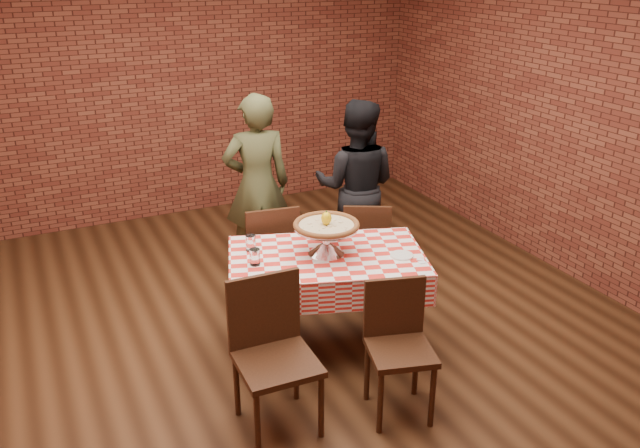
# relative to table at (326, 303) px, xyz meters

# --- Properties ---
(ground) EXTENTS (6.00, 6.00, 0.00)m
(ground) POSITION_rel_table_xyz_m (-0.26, 0.15, -0.38)
(ground) COLOR black
(ground) RESTS_ON ground
(back_wall) EXTENTS (5.50, 0.00, 5.50)m
(back_wall) POSITION_rel_table_xyz_m (-0.26, 3.15, 1.08)
(back_wall) COLOR maroon
(back_wall) RESTS_ON ground
(table) EXTENTS (1.50, 1.17, 0.75)m
(table) POSITION_rel_table_xyz_m (0.00, 0.00, 0.00)
(table) COLOR #391F10
(table) RESTS_ON ground
(tablecloth) EXTENTS (1.55, 1.21, 0.23)m
(tablecloth) POSITION_rel_table_xyz_m (-0.00, 0.00, 0.27)
(tablecloth) COLOR red
(tablecloth) RESTS_ON table
(pizza_stand) EXTENTS (0.59, 0.59, 0.20)m
(pizza_stand) POSITION_rel_table_xyz_m (0.01, 0.02, 0.48)
(pizza_stand) COLOR silver
(pizza_stand) RESTS_ON tablecloth
(pizza) EXTENTS (0.59, 0.59, 0.03)m
(pizza) POSITION_rel_table_xyz_m (0.01, 0.02, 0.59)
(pizza) COLOR beige
(pizza) RESTS_ON pizza_stand
(lemon) EXTENTS (0.09, 0.09, 0.09)m
(lemon) POSITION_rel_table_xyz_m (0.01, 0.02, 0.64)
(lemon) COLOR yellow
(lemon) RESTS_ON pizza
(water_glass_left) EXTENTS (0.09, 0.09, 0.11)m
(water_glass_left) POSITION_rel_table_xyz_m (-0.50, 0.07, 0.44)
(water_glass_left) COLOR white
(water_glass_left) RESTS_ON tablecloth
(water_glass_right) EXTENTS (0.09, 0.09, 0.11)m
(water_glass_right) POSITION_rel_table_xyz_m (-0.45, 0.29, 0.44)
(water_glass_right) COLOR white
(water_glass_right) RESTS_ON tablecloth
(side_plate) EXTENTS (0.20, 0.20, 0.01)m
(side_plate) POSITION_rel_table_xyz_m (0.45, -0.24, 0.39)
(side_plate) COLOR white
(side_plate) RESTS_ON tablecloth
(sweetener_packet_a) EXTENTS (0.05, 0.04, 0.00)m
(sweetener_packet_a) POSITION_rel_table_xyz_m (0.52, -0.39, 0.39)
(sweetener_packet_a) COLOR white
(sweetener_packet_a) RESTS_ON tablecloth
(sweetener_packet_b) EXTENTS (0.06, 0.06, 0.00)m
(sweetener_packet_b) POSITION_rel_table_xyz_m (0.54, -0.35, 0.39)
(sweetener_packet_b) COLOR white
(sweetener_packet_b) RESTS_ON tablecloth
(condiment_caddy) EXTENTS (0.11, 0.09, 0.15)m
(condiment_caddy) POSITION_rel_table_xyz_m (0.15, 0.25, 0.46)
(condiment_caddy) COLOR silver
(condiment_caddy) RESTS_ON tablecloth
(chair_near_left) EXTENTS (0.47, 0.47, 0.94)m
(chair_near_left) POSITION_rel_table_xyz_m (-0.64, -0.63, 0.09)
(chair_near_left) COLOR #391F10
(chair_near_left) RESTS_ON ground
(chair_near_right) EXTENTS (0.47, 0.47, 0.86)m
(chair_near_right) POSITION_rel_table_xyz_m (0.09, -0.84, 0.06)
(chair_near_right) COLOR #391F10
(chair_near_right) RESTS_ON ground
(chair_far_left) EXTENTS (0.47, 0.47, 0.90)m
(chair_far_left) POSITION_rel_table_xyz_m (-0.12, 0.81, 0.07)
(chair_far_left) COLOR #391F10
(chair_far_left) RESTS_ON ground
(chair_far_right) EXTENTS (0.51, 0.51, 0.86)m
(chair_far_right) POSITION_rel_table_xyz_m (0.66, 0.62, 0.05)
(chair_far_right) COLOR #391F10
(chair_far_right) RESTS_ON ground
(diner_olive) EXTENTS (0.65, 0.48, 1.62)m
(diner_olive) POSITION_rel_table_xyz_m (0.03, 1.43, 0.43)
(diner_olive) COLOR #464B2B
(diner_olive) RESTS_ON ground
(diner_black) EXTENTS (0.95, 0.91, 1.55)m
(diner_black) POSITION_rel_table_xyz_m (0.84, 1.12, 0.40)
(diner_black) COLOR black
(diner_black) RESTS_ON ground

